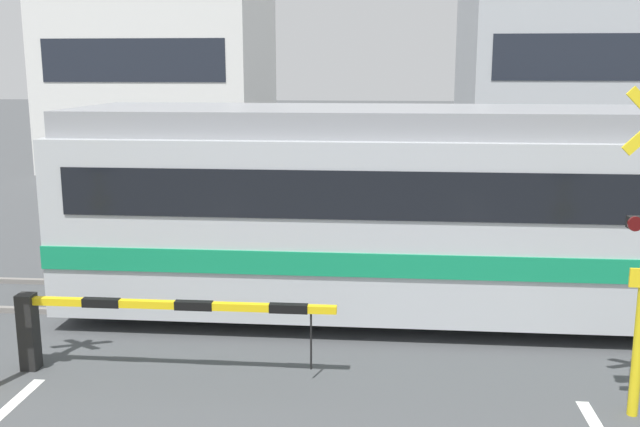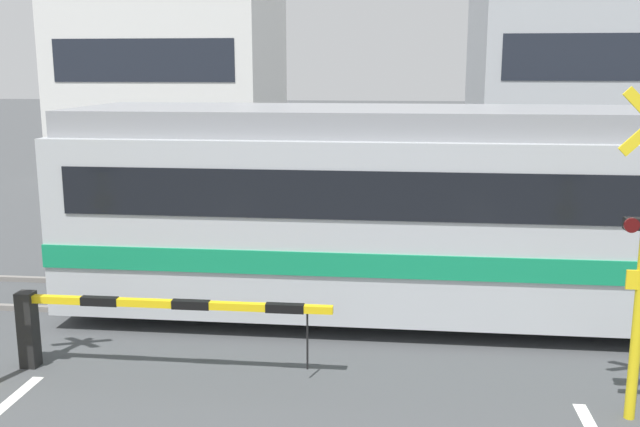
{
  "view_description": "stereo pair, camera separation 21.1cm",
  "coord_description": "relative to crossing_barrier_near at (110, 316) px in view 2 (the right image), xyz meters",
  "views": [
    {
      "loc": [
        0.9,
        -1.98,
        3.62
      ],
      "look_at": [
        0.0,
        7.88,
        1.6
      ],
      "focal_mm": 40.0,
      "sensor_mm": 36.0,
      "label": 1
    },
    {
      "loc": [
        1.11,
        -1.96,
        3.62
      ],
      "look_at": [
        0.0,
        7.88,
        1.6
      ],
      "focal_mm": 40.0,
      "sensor_mm": 36.0,
      "label": 2
    }
  ],
  "objects": [
    {
      "name": "rail_track_near",
      "position": [
        2.32,
        1.96,
        -0.65
      ],
      "size": [
        50.0,
        0.1,
        0.08
      ],
      "color": "gray",
      "rests_on": "ground_plane"
    },
    {
      "name": "rail_track_far",
      "position": [
        2.32,
        3.39,
        -0.65
      ],
      "size": [
        50.0,
        0.1,
        0.08
      ],
      "color": "gray",
      "rests_on": "ground_plane"
    },
    {
      "name": "crossing_barrier_near",
      "position": [
        0.0,
        0.0,
        0.0
      ],
      "size": [
        3.86,
        0.2,
        0.96
      ],
      "color": "black",
      "rests_on": "ground_plane"
    },
    {
      "name": "crossing_barrier_far",
      "position": [
        4.64,
        5.86,
        0.0
      ],
      "size": [
        3.86,
        0.2,
        0.96
      ],
      "color": "black",
      "rests_on": "ground_plane"
    },
    {
      "name": "pedestrian",
      "position": [
        0.77,
        8.26,
        0.26
      ],
      "size": [
        0.38,
        0.22,
        1.67
      ],
      "color": "#33384C",
      "rests_on": "ground_plane"
    },
    {
      "name": "building_left_of_street",
      "position": [
        -5.1,
        18.94,
        2.83
      ],
      "size": [
        7.38,
        7.03,
        7.05
      ],
      "color": "white",
      "rests_on": "ground_plane"
    },
    {
      "name": "building_right_of_street",
      "position": [
        9.06,
        18.94,
        2.91
      ],
      "size": [
        6.04,
        7.03,
        7.2
      ],
      "color": "#B2B7BC",
      "rests_on": "ground_plane"
    }
  ]
}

